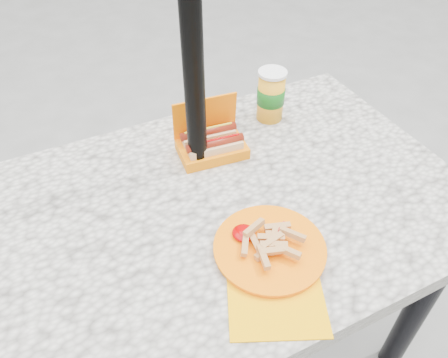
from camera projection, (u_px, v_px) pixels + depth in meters
name	position (u px, v px, depth m)	size (l,w,h in m)	color
ground	(224.00, 345.00, 1.58)	(60.00, 60.00, 0.00)	slate
picnic_table	(225.00, 230.00, 1.14)	(1.20, 0.80, 0.75)	beige
umbrella_pole	(192.00, 40.00, 0.94)	(0.05, 0.05, 2.20)	black
hotdog_box	(211.00, 143.00, 1.18)	(0.19, 0.14, 0.15)	#FF7100
fries_plate	(269.00, 251.00, 0.94)	(0.30, 0.35, 0.05)	#FFAB00
soda_cup	(271.00, 95.00, 1.28)	(0.08, 0.08, 0.16)	#FFAA1D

